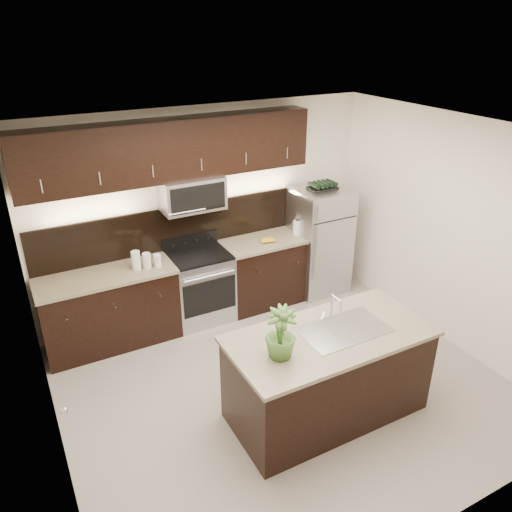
{
  "coord_description": "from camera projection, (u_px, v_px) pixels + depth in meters",
  "views": [
    {
      "loc": [
        -2.28,
        -3.64,
        3.62
      ],
      "look_at": [
        -0.04,
        0.55,
        1.34
      ],
      "focal_mm": 35.0,
      "sensor_mm": 36.0,
      "label": 1
    }
  ],
  "objects": [
    {
      "name": "sink_faucet",
      "position": [
        343.0,
        328.0,
        4.74
      ],
      "size": [
        0.84,
        0.5,
        0.28
      ],
      "color": "silver",
      "rests_on": "island"
    },
    {
      "name": "plant",
      "position": [
        281.0,
        333.0,
        4.27
      ],
      "size": [
        0.35,
        0.35,
        0.48
      ],
      "primitive_type": "imported",
      "rotation": [
        0.0,
        0.0,
        -0.37
      ],
      "color": "#3D6327",
      "rests_on": "island"
    },
    {
      "name": "counter_run",
      "position": [
        185.0,
        290.0,
        6.38
      ],
      "size": [
        3.51,
        0.65,
        0.94
      ],
      "color": "black",
      "rests_on": "ground"
    },
    {
      "name": "french_press",
      "position": [
        297.0,
        226.0,
        6.78
      ],
      "size": [
        0.11,
        0.11,
        0.31
      ],
      "rotation": [
        0.0,
        0.0,
        -0.09
      ],
      "color": "silver",
      "rests_on": "counter_run"
    },
    {
      "name": "room_walls",
      "position": [
        279.0,
        248.0,
        4.62
      ],
      "size": [
        4.52,
        4.02,
        2.71
      ],
      "color": "silver",
      "rests_on": "ground"
    },
    {
      "name": "ground",
      "position": [
        283.0,
        385.0,
        5.43
      ],
      "size": [
        4.5,
        4.5,
        0.0
      ],
      "primitive_type": "plane",
      "color": "gray",
      "rests_on": "ground"
    },
    {
      "name": "canisters",
      "position": [
        144.0,
        261.0,
        5.86
      ],
      "size": [
        0.33,
        0.15,
        0.23
      ],
      "rotation": [
        0.0,
        0.0,
        -0.24
      ],
      "color": "silver",
      "rests_on": "counter_run"
    },
    {
      "name": "island",
      "position": [
        328.0,
        374.0,
        4.88
      ],
      "size": [
        1.96,
        0.96,
        0.94
      ],
      "color": "black",
      "rests_on": "ground"
    },
    {
      "name": "bananas",
      "position": [
        263.0,
        240.0,
        6.56
      ],
      "size": [
        0.23,
        0.2,
        0.06
      ],
      "primitive_type": "ellipsoid",
      "rotation": [
        0.0,
        0.0,
        -0.21
      ],
      "color": "#BF921B",
      "rests_on": "counter_run"
    },
    {
      "name": "upper_fixtures",
      "position": [
        174.0,
        159.0,
        5.79
      ],
      "size": [
        3.49,
        0.4,
        1.66
      ],
      "color": "black",
      "rests_on": "counter_run"
    },
    {
      "name": "wine_rack",
      "position": [
        323.0,
        186.0,
        6.71
      ],
      "size": [
        0.38,
        0.23,
        0.09
      ],
      "color": "black",
      "rests_on": "refrigerator"
    },
    {
      "name": "refrigerator",
      "position": [
        319.0,
        241.0,
        7.06
      ],
      "size": [
        0.74,
        0.67,
        1.53
      ],
      "primitive_type": "cube",
      "color": "#B2B2B7",
      "rests_on": "ground"
    }
  ]
}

